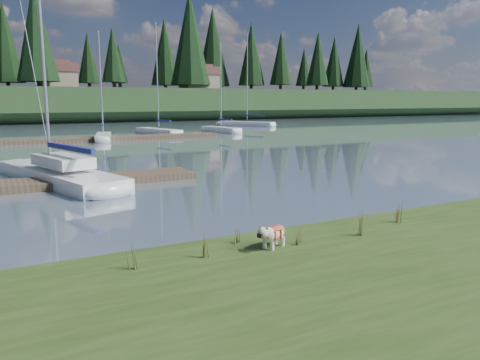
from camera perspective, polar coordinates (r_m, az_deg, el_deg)
ground at (r=41.19m, az=-22.54°, el=4.23°), size 200.00×200.00×0.00m
bank at (r=7.00m, az=9.38°, el=-18.42°), size 60.00×9.00×0.35m
ridge at (r=83.96m, az=-25.56°, el=8.20°), size 200.00×20.00×5.00m
bulldog at (r=10.03m, az=4.06°, el=-6.41°), size 0.88×0.58×0.52m
sailboat_main at (r=21.94m, az=-22.00°, el=1.10°), size 4.64×10.20×14.32m
dock_far at (r=41.41m, az=-19.80°, el=4.63°), size 26.00×2.20×0.30m
sailboat_bg_2 at (r=42.27m, az=-16.29°, el=5.16°), size 2.53×6.06×9.17m
sailboat_bg_3 at (r=48.37m, az=-10.27°, el=5.92°), size 3.09×7.54×10.95m
sailboat_bg_4 at (r=50.40m, az=-2.69°, el=6.22°), size 2.43×6.38×9.43m
sailboat_bg_5 at (r=62.66m, az=0.28°, el=6.92°), size 6.06×7.93×11.99m
weed_0 at (r=9.47m, az=-4.12°, el=-7.88°), size 0.17×0.14×0.59m
weed_1 at (r=10.32m, az=-0.36°, el=-6.67°), size 0.17×0.14×0.46m
weed_2 at (r=11.23m, az=14.46°, el=-5.15°), size 0.17×0.14×0.67m
weed_3 at (r=9.01m, az=-13.00°, el=-9.26°), size 0.17×0.14×0.52m
weed_4 at (r=10.35m, az=7.29°, el=-6.74°), size 0.17×0.14×0.45m
weed_5 at (r=12.67m, az=18.82°, el=-3.75°), size 0.17×0.14×0.63m
mud_lip at (r=10.58m, az=-5.35°, el=-8.99°), size 60.00×0.50×0.14m
conifer_4 at (r=77.77m, az=-23.62°, el=16.12°), size 6.16×6.16×15.10m
conifer_5 at (r=83.35m, az=-15.23°, el=14.54°), size 3.96×3.96×10.35m
conifer_6 at (r=85.69m, az=-6.13°, el=16.81°), size 7.04×7.04×17.00m
conifer_7 at (r=94.21m, az=1.39°, el=15.11°), size 5.28×5.28×13.20m
conifer_8 at (r=97.91m, az=9.45°, el=14.39°), size 4.62×4.62×11.77m
conifer_9 at (r=108.55m, az=14.13°, el=14.49°), size 5.94×5.94×14.62m
house_1 at (r=82.54m, az=-21.50°, el=11.81°), size 6.30×5.30×4.65m
house_2 at (r=86.81m, az=-5.05°, el=12.31°), size 6.30×5.30×4.65m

